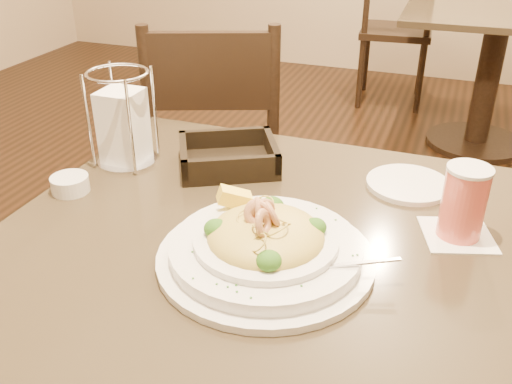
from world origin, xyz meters
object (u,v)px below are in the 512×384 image
(pasta_bowl, at_px, (266,244))
(butter_ramekin, at_px, (70,184))
(main_table, at_px, (252,335))
(background_table, at_px, (492,55))
(drink_glass, at_px, (464,203))
(side_plate, at_px, (408,184))
(dining_chair_far, at_px, (397,25))
(bread_basket, at_px, (228,158))
(napkin_caddy, at_px, (123,124))
(dining_chair_near, at_px, (216,150))

(pasta_bowl, height_order, butter_ramekin, pasta_bowl)
(main_table, height_order, background_table, same)
(background_table, xyz_separation_m, butter_ramekin, (-0.83, -2.29, 0.24))
(drink_glass, height_order, side_plate, drink_glass)
(dining_chair_far, relative_size, pasta_bowl, 2.38)
(side_plate, bearing_deg, butter_ramekin, -158.04)
(drink_glass, bearing_deg, bread_basket, 166.72)
(drink_glass, bearing_deg, background_table, 87.57)
(bread_basket, bearing_deg, background_table, 74.51)
(bread_basket, height_order, napkin_caddy, napkin_caddy)
(background_table, xyz_separation_m, dining_chair_far, (-0.55, 0.50, 0.00))
(background_table, relative_size, side_plate, 5.43)
(butter_ramekin, bearing_deg, main_table, -4.50)
(dining_chair_near, xyz_separation_m, napkin_caddy, (0.05, -0.58, 0.32))
(dining_chair_near, relative_size, bread_basket, 3.58)
(main_table, height_order, dining_chair_far, dining_chair_far)
(background_table, distance_m, bread_basket, 2.17)
(main_table, bearing_deg, pasta_bowl, -52.02)
(napkin_caddy, relative_size, butter_ramekin, 2.77)
(dining_chair_near, height_order, pasta_bowl, dining_chair_near)
(napkin_caddy, bearing_deg, background_table, 69.53)
(main_table, relative_size, bread_basket, 3.46)
(napkin_caddy, height_order, butter_ramekin, napkin_caddy)
(side_plate, bearing_deg, background_table, 84.46)
(pasta_bowl, bearing_deg, main_table, 127.98)
(background_table, height_order, drink_glass, drink_glass)
(main_table, height_order, butter_ramekin, butter_ramekin)
(drink_glass, bearing_deg, napkin_caddy, 175.15)
(main_table, distance_m, side_plate, 0.44)
(side_plate, bearing_deg, bread_basket, -173.50)
(drink_glass, xyz_separation_m, bread_basket, (-0.48, 0.11, -0.05))
(dining_chair_near, height_order, napkin_caddy, napkin_caddy)
(dining_chair_far, height_order, pasta_bowl, dining_chair_far)
(bread_basket, relative_size, butter_ramekin, 3.46)
(dining_chair_near, relative_size, butter_ramekin, 12.39)
(dining_chair_near, bearing_deg, butter_ramekin, 70.12)
(main_table, bearing_deg, dining_chair_far, 92.46)
(napkin_caddy, relative_size, side_plate, 1.23)
(drink_glass, distance_m, butter_ramekin, 0.74)
(drink_glass, height_order, napkin_caddy, napkin_caddy)
(dining_chair_far, bearing_deg, butter_ramekin, 79.26)
(background_table, distance_m, drink_glass, 2.21)
(dining_chair_far, bearing_deg, pasta_bowl, 88.27)
(dining_chair_far, distance_m, butter_ramekin, 2.82)
(bread_basket, relative_size, napkin_caddy, 1.25)
(pasta_bowl, distance_m, napkin_caddy, 0.48)
(main_table, height_order, pasta_bowl, pasta_bowl)
(butter_ramekin, bearing_deg, side_plate, 21.96)
(main_table, xyz_separation_m, dining_chair_far, (-0.12, 2.82, 0.00))
(dining_chair_near, xyz_separation_m, dining_chair_far, (0.29, 2.06, 0.00))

